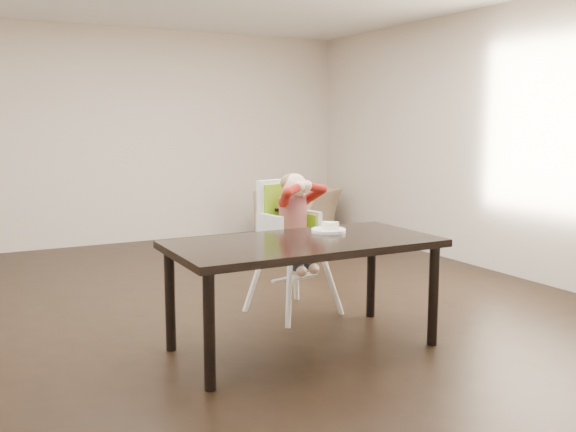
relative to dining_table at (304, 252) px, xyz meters
name	(u,v)px	position (x,y,z in m)	size (l,w,h in m)	color
ground	(233,313)	(-0.12, 0.95, -0.67)	(7.00, 7.00, 0.00)	black
room_walls	(230,80)	(-0.12, 0.95, 1.18)	(6.02, 7.02, 2.71)	beige
dining_table	(304,252)	(0.00, 0.00, 0.00)	(1.80, 0.90, 0.75)	black
high_chair	(291,215)	(0.31, 0.77, 0.13)	(0.56, 0.56, 1.13)	white
plate	(329,229)	(0.32, 0.19, 0.10)	(0.25, 0.25, 0.07)	white
armchair	(299,205)	(2.02, 3.75, -0.23)	(1.00, 0.65, 0.88)	tan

